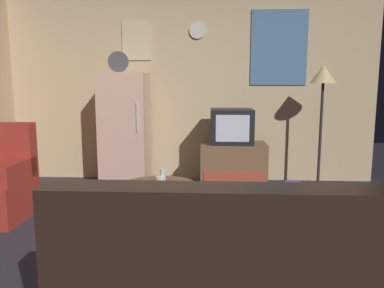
# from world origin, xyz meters

# --- Properties ---
(ground_plane) EXTENTS (12.00, 12.00, 0.00)m
(ground_plane) POSITION_xyz_m (0.00, 0.00, 0.00)
(ground_plane) COLOR #2D2833
(wall_with_art) EXTENTS (5.20, 0.12, 2.74)m
(wall_with_art) POSITION_xyz_m (0.01, 2.45, 1.38)
(wall_with_art) COLOR #D1B284
(wall_with_art) RESTS_ON ground_plane
(fridge) EXTENTS (0.60, 0.62, 1.77)m
(fridge) POSITION_xyz_m (-0.80, 2.01, 0.75)
(fridge) COLOR beige
(fridge) RESTS_ON ground_plane
(tv_stand) EXTENTS (0.84, 0.53, 0.60)m
(tv_stand) POSITION_xyz_m (0.63, 1.93, 0.30)
(tv_stand) COLOR brown
(tv_stand) RESTS_ON ground_plane
(crt_tv) EXTENTS (0.54, 0.51, 0.44)m
(crt_tv) POSITION_xyz_m (0.60, 1.93, 0.82)
(crt_tv) COLOR black
(crt_tv) RESTS_ON tv_stand
(standing_lamp) EXTENTS (0.32, 0.32, 1.59)m
(standing_lamp) POSITION_xyz_m (1.72, 1.90, 1.36)
(standing_lamp) COLOR #332D28
(standing_lamp) RESTS_ON ground_plane
(coffee_table) EXTENTS (0.72, 0.72, 0.44)m
(coffee_table) POSITION_xyz_m (-0.13, 0.42, 0.22)
(coffee_table) COLOR brown
(coffee_table) RESTS_ON ground_plane
(wine_glass) EXTENTS (0.05, 0.05, 0.15)m
(wine_glass) POSITION_xyz_m (-0.09, 0.40, 0.52)
(wine_glass) COLOR silver
(wine_glass) RESTS_ON coffee_table
(mug_ceramic_white) EXTENTS (0.08, 0.08, 0.09)m
(mug_ceramic_white) POSITION_xyz_m (-0.11, 0.36, 0.49)
(mug_ceramic_white) COLOR silver
(mug_ceramic_white) RESTS_ON coffee_table
(book_stack) EXTENTS (0.21, 0.18, 0.15)m
(book_stack) POSITION_xyz_m (1.38, 1.75, 0.07)
(book_stack) COLOR #344C3F
(book_stack) RESTS_ON ground_plane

